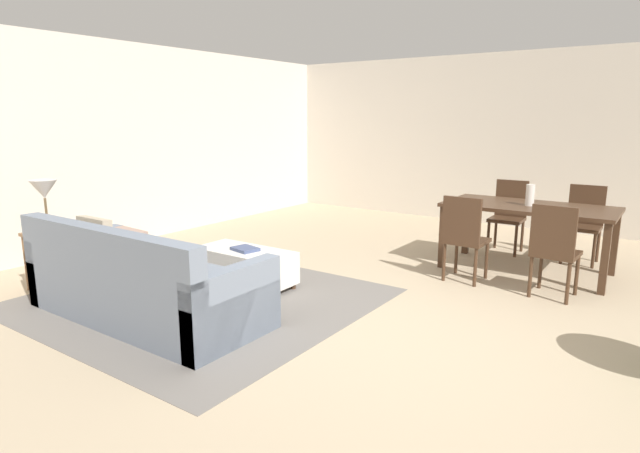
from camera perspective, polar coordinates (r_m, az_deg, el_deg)
ground_plane at (r=4.34m, az=7.34°, el=-11.61°), size 10.80×10.80×0.00m
wall_back at (r=8.74m, az=23.27°, el=8.52°), size 9.00×0.12×2.70m
wall_left at (r=7.51m, az=-22.58°, el=8.17°), size 0.12×11.00×2.70m
area_rug at (r=5.20m, az=-12.81°, el=-7.72°), size 3.00×2.80×0.01m
couch at (r=4.79m, az=-18.88°, el=-6.14°), size 2.24×0.94×0.86m
ottoman_table at (r=5.46m, az=-8.17°, el=-4.18°), size 1.05×0.49×0.38m
side_table at (r=5.91m, az=-27.38°, el=-1.75°), size 0.40×0.40×0.59m
table_lamp at (r=5.82m, az=-27.88°, el=3.40°), size 0.26×0.26×0.53m
dining_table at (r=6.26m, az=21.81°, el=1.38°), size 1.78×0.90×0.76m
dining_chair_near_left at (r=5.67m, az=15.44°, el=-0.78°), size 0.41×0.41×0.92m
dining_chair_near_right at (r=5.43m, az=24.19°, el=-1.97°), size 0.42×0.42×0.92m
dining_chair_far_left at (r=7.16m, az=19.89°, el=1.52°), size 0.41×0.41×0.92m
dining_chair_far_right at (r=7.00m, az=26.84°, el=0.72°), size 0.40×0.40×0.92m
vase_centerpiece at (r=6.19m, az=21.94°, el=3.19°), size 0.09×0.09×0.23m
book_on_ottoman at (r=5.38m, az=-8.18°, el=-2.44°), size 0.29×0.25×0.03m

